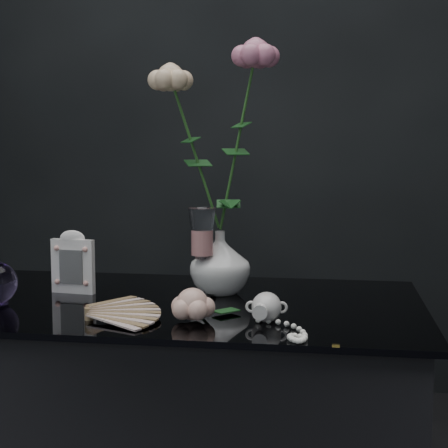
% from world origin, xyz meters
% --- Properties ---
extents(vase, '(0.14, 0.14, 0.14)m').
position_xyz_m(vase, '(0.10, 0.14, 0.83)').
color(vase, white).
rests_on(vase, table).
extents(wine_glass, '(0.06, 0.06, 0.19)m').
position_xyz_m(wine_glass, '(0.07, 0.10, 0.86)').
color(wine_glass, white).
rests_on(wine_glass, table).
extents(picture_frame, '(0.11, 0.09, 0.14)m').
position_xyz_m(picture_frame, '(-0.22, 0.09, 0.83)').
color(picture_frame, white).
rests_on(picture_frame, table).
extents(paper_fan, '(0.28, 0.23, 0.03)m').
position_xyz_m(paper_fan, '(-0.10, -0.13, 0.78)').
color(paper_fan, '#F5E5C4').
rests_on(paper_fan, table).
extents(loose_rose, '(0.18, 0.21, 0.06)m').
position_xyz_m(loose_rose, '(0.09, -0.11, 0.79)').
color(loose_rose, '#FFBAA4').
rests_on(loose_rose, table).
extents(pearl_jar, '(0.20, 0.21, 0.06)m').
position_xyz_m(pearl_jar, '(0.22, -0.09, 0.79)').
color(pearl_jar, white).
rests_on(pearl_jar, table).
extents(roses, '(0.25, 0.13, 0.46)m').
position_xyz_m(roses, '(0.09, 0.14, 1.12)').
color(roses, beige).
rests_on(roses, vase).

